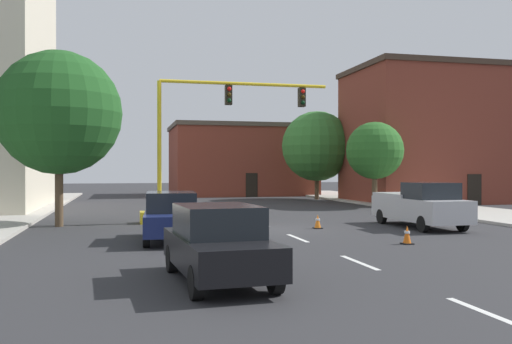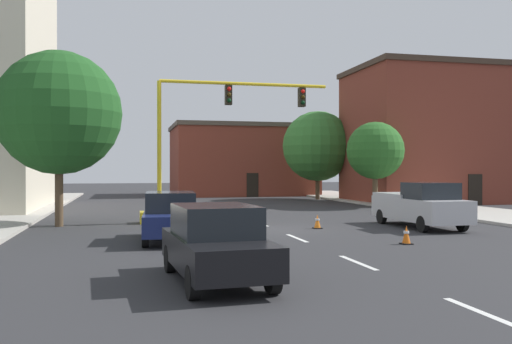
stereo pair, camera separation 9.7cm
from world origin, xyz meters
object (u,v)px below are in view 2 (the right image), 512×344
at_px(tree_right_mid, 375,151).
at_px(traffic_cone_roadside_a, 206,219).
at_px(pickup_truck_silver, 420,205).
at_px(traffic_signal_gantry, 184,175).
at_px(tree_right_far, 318,146).
at_px(traffic_cone_roadside_c, 262,217).
at_px(sedan_navy_near_left, 170,216).
at_px(traffic_cone_roadside_d, 317,222).
at_px(traffic_cone_roadside_b, 406,235).
at_px(tree_left_near, 59,113).
at_px(sedan_black_mid_left, 216,243).

distance_m(tree_right_mid, traffic_cone_roadside_a, 16.29).
xyz_separation_m(pickup_truck_silver, traffic_cone_roadside_a, (-9.13, 2.18, -0.59)).
height_order(traffic_signal_gantry, traffic_cone_roadside_a, traffic_signal_gantry).
height_order(tree_right_far, traffic_cone_roadside_c, tree_right_far).
distance_m(pickup_truck_silver, sedan_navy_near_left, 11.19).
relative_size(tree_right_far, traffic_cone_roadside_c, 10.22).
bearing_deg(sedan_navy_near_left, tree_right_far, 59.58).
distance_m(sedan_navy_near_left, traffic_cone_roadside_d, 7.01).
bearing_deg(traffic_cone_roadside_a, traffic_cone_roadside_b, -49.83).
relative_size(tree_left_near, pickup_truck_silver, 1.45).
xyz_separation_m(tree_left_near, traffic_cone_roadside_c, (9.03, -1.13, -4.70)).
height_order(pickup_truck_silver, traffic_cone_roadside_d, pickup_truck_silver).
relative_size(tree_right_mid, tree_left_near, 0.73).
distance_m(traffic_cone_roadside_c, traffic_cone_roadside_d, 3.00).
height_order(traffic_signal_gantry, tree_right_far, tree_right_far).
xyz_separation_m(tree_left_near, pickup_truck_silver, (15.45, -4.07, -4.08)).
height_order(sedan_navy_near_left, traffic_cone_roadside_d, sedan_navy_near_left).
distance_m(sedan_black_mid_left, traffic_cone_roadside_b, 8.71).
relative_size(traffic_signal_gantry, traffic_cone_roadside_d, 15.17).
distance_m(traffic_cone_roadside_a, traffic_cone_roadside_c, 2.81).
height_order(sedan_navy_near_left, traffic_cone_roadside_c, sedan_navy_near_left).
relative_size(traffic_signal_gantry, traffic_cone_roadside_a, 11.93).
distance_m(traffic_signal_gantry, pickup_truck_silver, 10.95).
height_order(tree_right_mid, pickup_truck_silver, tree_right_mid).
bearing_deg(traffic_cone_roadside_d, traffic_cone_roadside_c, 128.97).
height_order(tree_right_mid, sedan_navy_near_left, tree_right_mid).
bearing_deg(traffic_signal_gantry, tree_left_near, -173.83).
height_order(sedan_navy_near_left, traffic_cone_roadside_a, sedan_navy_near_left).
bearing_deg(traffic_signal_gantry, tree_right_far, 53.38).
xyz_separation_m(tree_left_near, traffic_cone_roadside_a, (6.32, -1.90, -4.68)).
height_order(tree_right_mid, traffic_cone_roadside_c, tree_right_mid).
bearing_deg(tree_right_far, traffic_signal_gantry, -126.62).
relative_size(tree_right_far, traffic_cone_roadside_a, 9.59).
bearing_deg(sedan_black_mid_left, traffic_signal_gantry, 86.94).
xyz_separation_m(traffic_cone_roadside_a, traffic_cone_roadside_b, (5.87, -6.95, -0.07)).
height_order(traffic_signal_gantry, sedan_black_mid_left, traffic_signal_gantry).
xyz_separation_m(pickup_truck_silver, sedan_navy_near_left, (-11.01, -2.00, -0.09)).
bearing_deg(traffic_cone_roadside_b, tree_right_far, 76.57).
distance_m(tree_right_far, sedan_navy_near_left, 28.24).
height_order(sedan_black_mid_left, traffic_cone_roadside_a, sedan_black_mid_left).
distance_m(tree_left_near, pickup_truck_silver, 16.49).
relative_size(traffic_signal_gantry, pickup_truck_silver, 1.71).
xyz_separation_m(tree_right_far, traffic_cone_roadside_d, (-7.71, -21.54, -4.18)).
bearing_deg(sedan_navy_near_left, pickup_truck_silver, 10.31).
height_order(pickup_truck_silver, traffic_cone_roadside_a, pickup_truck_silver).
bearing_deg(traffic_cone_roadside_d, pickup_truck_silver, -7.67).
xyz_separation_m(traffic_signal_gantry, tree_right_mid, (13.33, 7.19, 1.52)).
relative_size(sedan_navy_near_left, traffic_cone_roadside_d, 7.57).
bearing_deg(traffic_cone_roadside_a, tree_left_near, 163.30).
distance_m(tree_right_far, traffic_cone_roadside_b, 28.00).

